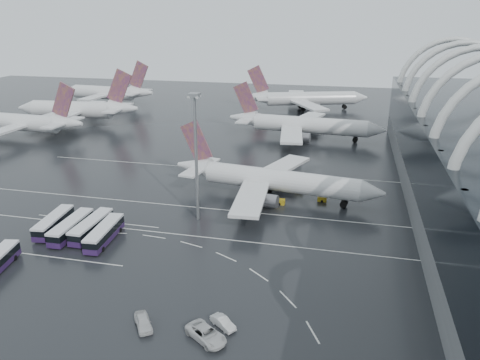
% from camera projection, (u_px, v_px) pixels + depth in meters
% --- Properties ---
extents(ground, '(420.00, 420.00, 0.00)m').
position_uv_depth(ground, '(205.00, 233.00, 94.24)').
color(ground, black).
rests_on(ground, ground).
extents(lane_marking_near, '(120.00, 0.25, 0.01)m').
position_uv_depth(lane_marking_near, '(202.00, 237.00, 92.41)').
color(lane_marking_near, silver).
rests_on(lane_marking_near, ground).
extents(lane_marking_mid, '(120.00, 0.25, 0.01)m').
position_uv_depth(lane_marking_mid, '(221.00, 210.00, 105.24)').
color(lane_marking_mid, silver).
rests_on(lane_marking_mid, ground).
extents(lane_marking_far, '(120.00, 0.25, 0.01)m').
position_uv_depth(lane_marking_far, '(247.00, 171.00, 130.89)').
color(lane_marking_far, silver).
rests_on(lane_marking_far, ground).
extents(bus_bay_line_south, '(28.00, 0.25, 0.01)m').
position_uv_depth(bus_bay_line_south, '(52.00, 257.00, 84.78)').
color(bus_bay_line_south, silver).
rests_on(bus_bay_line_south, ground).
extents(bus_bay_line_north, '(28.00, 0.25, 0.01)m').
position_uv_depth(bus_bay_line_north, '(97.00, 221.00, 99.44)').
color(bus_bay_line_north, silver).
rests_on(bus_bay_line_north, ground).
extents(airliner_main, '(51.25, 44.54, 17.36)m').
position_uv_depth(airliner_main, '(271.00, 180.00, 110.99)').
color(airliner_main, silver).
rests_on(airliner_main, ground).
extents(airliner_gate_b, '(55.03, 49.31, 19.10)m').
position_uv_depth(airliner_gate_b, '(302.00, 125.00, 163.56)').
color(airliner_gate_b, silver).
rests_on(airliner_gate_b, ground).
extents(airliner_gate_c, '(55.63, 50.66, 20.28)m').
position_uv_depth(airliner_gate_c, '(304.00, 99.00, 211.94)').
color(airliner_gate_c, silver).
rests_on(airliner_gate_c, ground).
extents(jet_remote_west, '(46.45, 37.40, 20.27)m').
position_uv_depth(jet_remote_west, '(27.00, 123.00, 164.83)').
color(jet_remote_west, silver).
rests_on(jet_remote_west, ground).
extents(jet_remote_mid, '(50.47, 40.69, 21.97)m').
position_uv_depth(jet_remote_mid, '(79.00, 110.00, 185.20)').
color(jet_remote_mid, silver).
rests_on(jet_remote_mid, ground).
extents(jet_remote_far, '(48.79, 39.32, 21.25)m').
position_uv_depth(jet_remote_far, '(109.00, 93.00, 225.16)').
color(jet_remote_far, silver).
rests_on(jet_remote_far, ground).
extents(bus_row_near_a, '(4.18, 12.78, 3.09)m').
position_uv_depth(bus_row_near_a, '(54.00, 223.00, 94.72)').
color(bus_row_near_a, '#2E1542').
rests_on(bus_row_near_a, ground).
extents(bus_row_near_b, '(3.43, 13.12, 3.21)m').
position_uv_depth(bus_row_near_b, '(71.00, 227.00, 92.54)').
color(bus_row_near_b, '#2E1542').
rests_on(bus_row_near_b, ground).
extents(bus_row_near_c, '(3.13, 12.91, 3.18)m').
position_uv_depth(bus_row_near_c, '(91.00, 227.00, 92.82)').
color(bus_row_near_c, '#2E1542').
rests_on(bus_row_near_c, ground).
extents(bus_row_near_d, '(3.92, 13.03, 3.16)m').
position_uv_depth(bus_row_near_d, '(104.00, 233.00, 90.08)').
color(bus_row_near_d, '#2E1542').
rests_on(bus_row_near_d, ground).
extents(van_curve_a, '(7.01, 6.08, 1.79)m').
position_uv_depth(van_curve_a, '(206.00, 334.00, 63.04)').
color(van_curve_a, silver).
rests_on(van_curve_a, ground).
extents(van_curve_b, '(4.49, 5.22, 1.69)m').
position_uv_depth(van_curve_b, '(143.00, 322.00, 65.58)').
color(van_curve_b, silver).
rests_on(van_curve_b, ground).
extents(van_curve_c, '(4.38, 3.78, 1.43)m').
position_uv_depth(van_curve_c, '(223.00, 323.00, 65.67)').
color(van_curve_c, silver).
rests_on(van_curve_c, ground).
extents(floodlight_mast, '(2.07, 2.07, 26.95)m').
position_uv_depth(floodlight_mast, '(196.00, 143.00, 94.83)').
color(floodlight_mast, gray).
rests_on(floodlight_mast, ground).
extents(gse_cart_belly_a, '(2.09, 1.24, 1.14)m').
position_uv_depth(gse_cart_belly_a, '(322.00, 199.00, 109.75)').
color(gse_cart_belly_a, '#AE9017').
rests_on(gse_cart_belly_a, ground).
extents(gse_cart_belly_c, '(2.28, 1.35, 1.25)m').
position_uv_depth(gse_cart_belly_c, '(280.00, 202.00, 108.03)').
color(gse_cart_belly_c, '#AE9017').
rests_on(gse_cart_belly_c, ground).
extents(gse_cart_belly_e, '(2.29, 1.35, 1.25)m').
position_uv_depth(gse_cart_belly_e, '(299.00, 189.00, 115.91)').
color(gse_cart_belly_e, '#AE9017').
rests_on(gse_cart_belly_e, ground).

